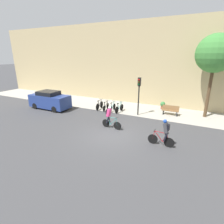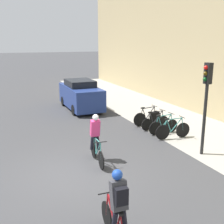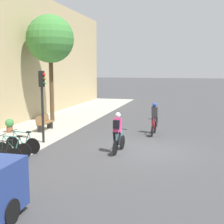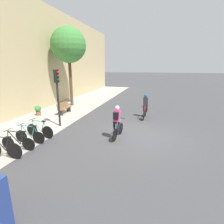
{
  "view_description": "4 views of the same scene",
  "coord_description": "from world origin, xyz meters",
  "px_view_note": "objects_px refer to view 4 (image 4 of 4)",
  "views": [
    {
      "loc": [
        4.95,
        -10.09,
        5.39
      ],
      "look_at": [
        -0.63,
        1.2,
        1.27
      ],
      "focal_mm": 28.0,
      "sensor_mm": 36.0,
      "label": 1
    },
    {
      "loc": [
        8.17,
        -2.1,
        4.25
      ],
      "look_at": [
        -1.03,
        1.79,
        1.7
      ],
      "focal_mm": 45.0,
      "sensor_mm": 36.0,
      "label": 2
    },
    {
      "loc": [
        -13.4,
        -1.96,
        3.63
      ],
      "look_at": [
        0.07,
        1.51,
        1.65
      ],
      "focal_mm": 50.0,
      "sensor_mm": 36.0,
      "label": 3
    },
    {
      "loc": [
        -9.04,
        -1.0,
        3.67
      ],
      "look_at": [
        -0.06,
        1.51,
        1.22
      ],
      "focal_mm": 28.0,
      "sensor_mm": 36.0,
      "label": 4
    }
  ],
  "objects_px": {
    "parked_bike_1": "(18,142)",
    "traffic_light_pole": "(57,88)",
    "parked_bike_2": "(30,136)",
    "potted_plant": "(38,110)",
    "cyclist_grey": "(145,105)",
    "parked_bike_0": "(4,149)",
    "cyclist_pink": "(117,121)",
    "parked_bike_3": "(40,130)",
    "bench": "(64,108)"
  },
  "relations": [
    {
      "from": "parked_bike_0",
      "to": "bench",
      "type": "xyz_separation_m",
      "value": [
        6.91,
        1.3,
        0.05
      ]
    },
    {
      "from": "parked_bike_0",
      "to": "parked_bike_2",
      "type": "bearing_deg",
      "value": -0.05
    },
    {
      "from": "cyclist_pink",
      "to": "potted_plant",
      "type": "xyz_separation_m",
      "value": [
        2.69,
        6.93,
        -0.51
      ]
    },
    {
      "from": "cyclist_grey",
      "to": "bench",
      "type": "xyz_separation_m",
      "value": [
        -0.57,
        6.33,
        -0.48
      ]
    },
    {
      "from": "cyclist_grey",
      "to": "cyclist_pink",
      "type": "bearing_deg",
      "value": 166.18
    },
    {
      "from": "traffic_light_pole",
      "to": "parked_bike_0",
      "type": "bearing_deg",
      "value": 179.8
    },
    {
      "from": "parked_bike_0",
      "to": "parked_bike_1",
      "type": "distance_m",
      "value": 0.75
    },
    {
      "from": "cyclist_pink",
      "to": "cyclist_grey",
      "type": "height_order",
      "value": "cyclist_pink"
    },
    {
      "from": "cyclist_pink",
      "to": "potted_plant",
      "type": "distance_m",
      "value": 7.45
    },
    {
      "from": "parked_bike_0",
      "to": "parked_bike_2",
      "type": "relative_size",
      "value": 1.05
    },
    {
      "from": "traffic_light_pole",
      "to": "cyclist_grey",
      "type": "bearing_deg",
      "value": -56.62
    },
    {
      "from": "parked_bike_2",
      "to": "potted_plant",
      "type": "xyz_separation_m",
      "value": [
        4.39,
        2.95,
        0.05
      ]
    },
    {
      "from": "parked_bike_0",
      "to": "parked_bike_1",
      "type": "xyz_separation_m",
      "value": [
        0.75,
        -0.0,
        -0.03
      ]
    },
    {
      "from": "cyclist_grey",
      "to": "parked_bike_1",
      "type": "xyz_separation_m",
      "value": [
        -6.73,
        5.03,
        -0.57
      ]
    },
    {
      "from": "parked_bike_0",
      "to": "bench",
      "type": "relative_size",
      "value": 1.11
    },
    {
      "from": "cyclist_pink",
      "to": "parked_bike_1",
      "type": "distance_m",
      "value": 4.7
    },
    {
      "from": "parked_bike_2",
      "to": "traffic_light_pole",
      "type": "height_order",
      "value": "traffic_light_pole"
    },
    {
      "from": "parked_bike_3",
      "to": "bench",
      "type": "xyz_separation_m",
      "value": [
        4.66,
        1.3,
        0.06
      ]
    },
    {
      "from": "cyclist_grey",
      "to": "parked_bike_3",
      "type": "bearing_deg",
      "value": 136.13
    },
    {
      "from": "parked_bike_1",
      "to": "parked_bike_2",
      "type": "bearing_deg",
      "value": 0.07
    },
    {
      "from": "cyclist_pink",
      "to": "parked_bike_0",
      "type": "bearing_deg",
      "value": 128.84
    },
    {
      "from": "parked_bike_3",
      "to": "potted_plant",
      "type": "height_order",
      "value": "parked_bike_3"
    },
    {
      "from": "cyclist_pink",
      "to": "bench",
      "type": "distance_m",
      "value": 6.47
    },
    {
      "from": "parked_bike_0",
      "to": "potted_plant",
      "type": "relative_size",
      "value": 2.15
    },
    {
      "from": "parked_bike_0",
      "to": "cyclist_pink",
      "type": "bearing_deg",
      "value": -51.16
    },
    {
      "from": "cyclist_grey",
      "to": "parked_bike_2",
      "type": "bearing_deg",
      "value": 139.94
    },
    {
      "from": "parked_bike_2",
      "to": "potted_plant",
      "type": "relative_size",
      "value": 2.05
    },
    {
      "from": "parked_bike_3",
      "to": "potted_plant",
      "type": "bearing_deg",
      "value": 39.01
    },
    {
      "from": "parked_bike_0",
      "to": "potted_plant",
      "type": "distance_m",
      "value": 6.59
    },
    {
      "from": "cyclist_pink",
      "to": "bench",
      "type": "relative_size",
      "value": 1.16
    },
    {
      "from": "potted_plant",
      "to": "cyclist_grey",
      "type": "bearing_deg",
      "value": -78.75
    },
    {
      "from": "cyclist_grey",
      "to": "bench",
      "type": "relative_size",
      "value": 1.16
    },
    {
      "from": "cyclist_pink",
      "to": "parked_bike_0",
      "type": "distance_m",
      "value": 5.13
    },
    {
      "from": "cyclist_grey",
      "to": "parked_bike_1",
      "type": "distance_m",
      "value": 8.42
    },
    {
      "from": "cyclist_grey",
      "to": "parked_bike_0",
      "type": "bearing_deg",
      "value": 146.08
    },
    {
      "from": "parked_bike_0",
      "to": "parked_bike_2",
      "type": "xyz_separation_m",
      "value": [
        1.5,
        -0.0,
        -0.03
      ]
    },
    {
      "from": "bench",
      "to": "potted_plant",
      "type": "xyz_separation_m",
      "value": [
        -1.02,
        1.65,
        -0.03
      ]
    },
    {
      "from": "parked_bike_1",
      "to": "bench",
      "type": "distance_m",
      "value": 6.29
    },
    {
      "from": "cyclist_pink",
      "to": "potted_plant",
      "type": "relative_size",
      "value": 2.25
    },
    {
      "from": "parked_bike_3",
      "to": "traffic_light_pole",
      "type": "height_order",
      "value": "traffic_light_pole"
    },
    {
      "from": "cyclist_grey",
      "to": "potted_plant",
      "type": "relative_size",
      "value": 2.25
    },
    {
      "from": "parked_bike_3",
      "to": "traffic_light_pole",
      "type": "xyz_separation_m",
      "value": [
        1.93,
        -0.01,
        2.02
      ]
    },
    {
      "from": "parked_bike_3",
      "to": "potted_plant",
      "type": "xyz_separation_m",
      "value": [
        3.64,
        2.95,
        0.03
      ]
    },
    {
      "from": "parked_bike_3",
      "to": "potted_plant",
      "type": "relative_size",
      "value": 2.17
    },
    {
      "from": "cyclist_grey",
      "to": "parked_bike_3",
      "type": "relative_size",
      "value": 1.04
    },
    {
      "from": "parked_bike_3",
      "to": "bench",
      "type": "bearing_deg",
      "value": 15.63
    },
    {
      "from": "parked_bike_2",
      "to": "traffic_light_pole",
      "type": "distance_m",
      "value": 3.36
    },
    {
      "from": "parked_bike_1",
      "to": "traffic_light_pole",
      "type": "height_order",
      "value": "traffic_light_pole"
    },
    {
      "from": "cyclist_pink",
      "to": "parked_bike_2",
      "type": "height_order",
      "value": "cyclist_pink"
    },
    {
      "from": "cyclist_grey",
      "to": "potted_plant",
      "type": "distance_m",
      "value": 8.15
    }
  ]
}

